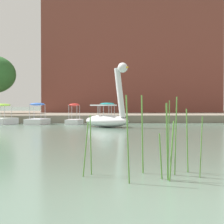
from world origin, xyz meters
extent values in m
plane|color=#567060|center=(0.00, 0.00, 0.00)|extent=(639.81, 639.81, 0.00)
cube|color=slate|center=(0.00, 33.02, 0.30)|extent=(143.97, 23.50, 0.59)
ellipsoid|color=white|center=(-0.91, 16.34, 0.39)|extent=(3.46, 3.17, 0.78)
cylinder|color=white|center=(-0.11, 15.72, 2.15)|extent=(0.84, 0.76, 3.08)
sphere|color=white|center=(0.06, 15.59, 3.68)|extent=(0.86, 0.86, 0.61)
cone|color=yellow|center=(0.25, 15.45, 3.68)|extent=(0.55, 0.53, 0.34)
cube|color=white|center=(-1.11, 16.49, 1.39)|extent=(1.72, 1.73, 0.08)
cylinder|color=silver|center=(-1.46, 16.04, 1.08)|extent=(0.04, 0.04, 0.61)
cylinder|color=silver|center=(-0.77, 16.94, 1.08)|extent=(0.04, 0.04, 0.61)
cube|color=white|center=(-0.85, 20.03, 0.18)|extent=(1.69, 2.35, 0.36)
ellipsoid|color=teal|center=(-0.85, 20.03, 1.48)|extent=(1.35, 1.57, 0.20)
cylinder|color=#B7B7BF|center=(-1.14, 20.66, 0.92)|extent=(0.04, 0.04, 1.12)
cylinder|color=#B7B7BF|center=(-0.31, 20.46, 0.92)|extent=(0.04, 0.04, 1.12)
cylinder|color=#B7B7BF|center=(-1.39, 19.59, 0.92)|extent=(0.04, 0.04, 1.12)
cylinder|color=#B7B7BF|center=(-0.56, 19.40, 0.92)|extent=(0.04, 0.04, 1.12)
cube|color=white|center=(-3.26, 19.65, 0.18)|extent=(1.24, 1.92, 0.36)
ellipsoid|color=red|center=(-3.26, 19.65, 1.42)|extent=(0.91, 1.13, 0.20)
cylinder|color=#B7B7BF|center=(-3.48, 20.10, 0.89)|extent=(0.04, 0.04, 1.06)
cylinder|color=#B7B7BF|center=(-2.90, 20.00, 0.89)|extent=(0.04, 0.04, 1.06)
cylinder|color=#B7B7BF|center=(-3.62, 19.30, 0.89)|extent=(0.04, 0.04, 1.06)
cylinder|color=#B7B7BF|center=(-3.03, 19.20, 0.89)|extent=(0.04, 0.04, 1.06)
cube|color=white|center=(-5.94, 19.66, 0.20)|extent=(1.59, 2.33, 0.40)
ellipsoid|color=blue|center=(-5.94, 19.66, 1.46)|extent=(1.23, 1.22, 0.20)
cylinder|color=#B7B7BF|center=(-6.28, 20.15, 0.93)|extent=(0.04, 0.04, 1.06)
cylinder|color=#B7B7BF|center=(-5.44, 20.01, 0.93)|extent=(0.04, 0.04, 1.06)
cylinder|color=#B7B7BF|center=(-6.43, 19.32, 0.93)|extent=(0.04, 0.04, 1.06)
cylinder|color=#B7B7BF|center=(-5.59, 19.17, 0.93)|extent=(0.04, 0.04, 1.06)
cube|color=white|center=(-8.54, 19.97, 0.22)|extent=(1.90, 2.46, 0.44)
ellipsoid|color=#8CCC38|center=(-8.54, 19.97, 1.41)|extent=(1.40, 1.47, 0.20)
cylinder|color=#B7B7BF|center=(-8.85, 20.56, 0.92)|extent=(0.04, 0.04, 0.97)
cylinder|color=#B7B7BF|center=(-7.98, 20.33, 0.92)|extent=(0.04, 0.04, 0.97)
cylinder|color=#B7B7BF|center=(-8.23, 19.39, 0.92)|extent=(0.04, 0.04, 0.97)
cube|color=brown|center=(1.96, 36.78, 7.17)|extent=(20.19, 10.70, 13.15)
cylinder|color=#4C7F33|center=(-0.63, 0.84, 0.78)|extent=(0.08, 0.08, 1.56)
cylinder|color=#4C7F33|center=(-0.28, 1.73, 0.79)|extent=(0.05, 0.07, 1.58)
cylinder|color=#4C7F33|center=(0.35, 1.45, 0.77)|extent=(0.02, 0.19, 1.54)
cylinder|color=#4C7F33|center=(0.18, 1.03, 0.55)|extent=(0.13, 0.18, 1.09)
cylinder|color=#4C7F33|center=(-1.41, 1.45, 0.53)|extent=(0.12, 0.14, 1.06)
cylinder|color=#4C7F33|center=(0.01, 1.17, 0.43)|extent=(0.07, 0.06, 0.85)
cylinder|color=#4C7F33|center=(0.66, 1.81, 0.65)|extent=(0.05, 0.07, 1.31)
cylinder|color=#4C7F33|center=(0.29, 1.87, 0.74)|extent=(0.03, 0.24, 1.47)
cylinder|color=#4C7F33|center=(-1.32, 1.65, 0.59)|extent=(0.05, 0.13, 1.18)
cylinder|color=#4C7F33|center=(0.80, 1.28, 0.58)|extent=(0.07, 0.04, 1.17)
cylinder|color=#4C7F33|center=(0.10, 1.00, 0.71)|extent=(0.09, 0.16, 1.42)
camera|label=1|loc=(-1.04, -5.13, 1.37)|focal=54.51mm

